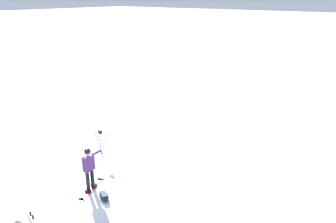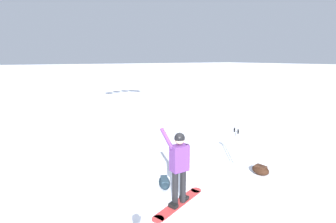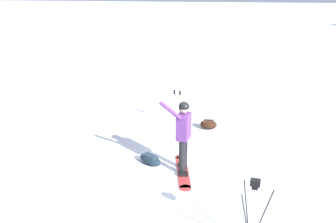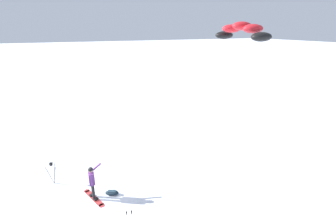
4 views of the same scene
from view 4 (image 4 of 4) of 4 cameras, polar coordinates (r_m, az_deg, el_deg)
ground_plane at (r=13.24m, az=-19.22°, el=-19.67°), size 300.00×300.00×0.00m
snowboarder at (r=12.79m, az=-17.40°, el=-14.95°), size 0.47×0.67×1.79m
snowboard at (r=13.40m, az=-16.97°, el=-18.73°), size 1.72×0.79×0.10m
traction_kite at (r=14.06m, az=16.82°, el=17.60°), size 3.71×1.21×0.94m
camera_tripod at (r=14.73m, az=-25.53°, el=-11.99°), size 0.50×0.52×1.27m
gear_bag_small at (r=13.32m, az=-12.99°, el=-18.04°), size 0.56×0.74×0.24m
ski_poles at (r=10.79m, az=-9.01°, el=-23.65°), size 0.26×0.24×1.16m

